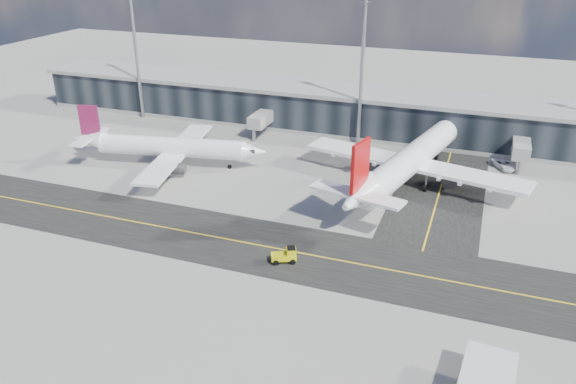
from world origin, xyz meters
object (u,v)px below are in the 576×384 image
service_van (504,165)px  airliner_af (168,147)px  airliner_redtail (409,161)px  baggage_tug (286,255)px

service_van → airliner_af: bearing=165.2°
airliner_redtail → baggage_tug: 31.26m
airliner_af → service_van: size_ratio=6.50×
baggage_tug → service_van: 49.77m
airliner_af → baggage_tug: (31.17, -23.62, -2.46)m
airliner_af → service_van: bearing=97.5°
airliner_af → airliner_redtail: airliner_redtail is taller
airliner_redtail → service_van: bearing=55.2°
airliner_af → airliner_redtail: 42.21m
airliner_af → baggage_tug: airliner_af is taller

